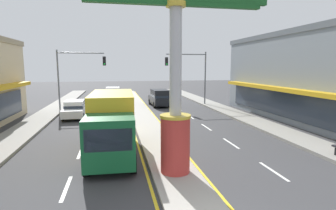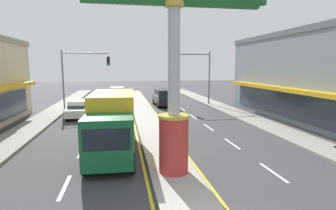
% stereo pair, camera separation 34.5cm
% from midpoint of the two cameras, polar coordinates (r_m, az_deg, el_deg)
% --- Properties ---
extents(median_strip, '(1.99, 52.00, 0.14)m').
position_cam_midpoint_polar(median_strip, '(23.88, -4.22, -2.64)').
color(median_strip, '#A39E93').
rests_on(median_strip, ground).
extents(sidewalk_left, '(2.24, 60.00, 0.18)m').
position_cam_midpoint_polar(sidewalk_left, '(22.75, -26.15, -3.96)').
color(sidewalk_left, gray).
rests_on(sidewalk_left, ground).
extents(sidewalk_right, '(2.24, 60.00, 0.18)m').
position_cam_midpoint_polar(sidewalk_right, '(24.40, 17.10, -2.70)').
color(sidewalk_right, gray).
rests_on(sidewalk_right, ground).
extents(lane_markings, '(8.73, 52.00, 0.01)m').
position_cam_midpoint_polar(lane_markings, '(22.57, -3.88, -3.44)').
color(lane_markings, silver).
rests_on(lane_markings, ground).
extents(district_sign, '(7.58, 1.28, 8.19)m').
position_cam_midpoint_polar(district_sign, '(10.85, 2.17, 6.74)').
color(district_sign, '#B7332D').
rests_on(district_sign, median_strip).
extents(storefront_right, '(8.86, 19.69, 7.44)m').
position_cam_midpoint_polar(storefront_right, '(26.34, 30.80, 5.23)').
color(storefront_right, gray).
rests_on(storefront_right, ground).
extents(traffic_light_left_side, '(4.86, 0.46, 6.20)m').
position_cam_midpoint_polar(traffic_light_left_side, '(29.36, -17.72, 7.21)').
color(traffic_light_left_side, slate).
rests_on(traffic_light_left_side, ground).
extents(traffic_light_right_side, '(4.86, 0.46, 6.20)m').
position_cam_midpoint_polar(traffic_light_right_side, '(31.24, 6.00, 7.58)').
color(traffic_light_right_side, slate).
rests_on(traffic_light_right_side, ground).
extents(suv_near_right_lane, '(2.12, 4.68, 1.90)m').
position_cam_midpoint_polar(suv_near_right_lane, '(31.06, -0.66, 1.58)').
color(suv_near_right_lane, black).
rests_on(suv_near_right_lane, ground).
extents(box_truck_far_right_lane, '(2.40, 6.96, 3.12)m').
position_cam_midpoint_polar(box_truck_far_right_lane, '(14.26, -11.01, -3.47)').
color(box_truck_far_right_lane, '#14562D').
rests_on(box_truck_far_right_lane, ground).
extents(suv_near_left_lane, '(2.05, 4.64, 1.90)m').
position_cam_midpoint_polar(suv_near_left_lane, '(35.05, -10.39, 2.20)').
color(suv_near_left_lane, silver).
rests_on(suv_near_left_lane, ground).
extents(sedan_mid_left_lane, '(1.87, 4.32, 1.53)m').
position_cam_midpoint_polar(sedan_mid_left_lane, '(25.44, -18.03, -0.72)').
color(sedan_mid_left_lane, white).
rests_on(sedan_mid_left_lane, ground).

